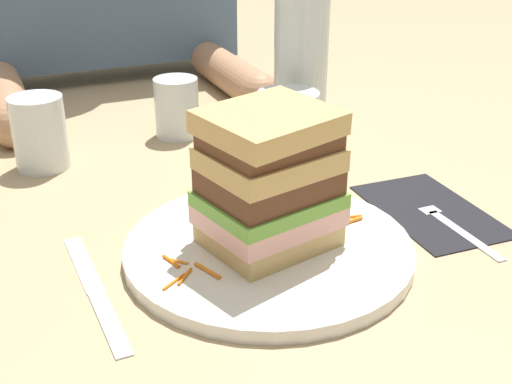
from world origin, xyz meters
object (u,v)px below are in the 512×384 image
at_px(fork, 445,218).
at_px(empty_tumbler_0, 39,133).
at_px(napkin_dark, 432,211).
at_px(knife, 96,293).
at_px(juice_glass, 287,130).
at_px(sandwich, 269,181).
at_px(water_bottle, 302,38).
at_px(empty_tumbler_1, 175,108).
at_px(main_plate, 269,249).

distance_m(fork, empty_tumbler_0, 0.48).
bearing_deg(napkin_dark, knife, -178.10).
bearing_deg(empty_tumbler_0, juice_glass, -18.48).
xyz_separation_m(sandwich, empty_tumbler_0, (-0.17, 0.30, -0.03)).
bearing_deg(empty_tumbler_0, fork, -40.90).
bearing_deg(fork, knife, 178.36).
xyz_separation_m(napkin_dark, water_bottle, (-0.02, 0.27, 0.13)).
xyz_separation_m(sandwich, empty_tumbler_1, (0.02, 0.34, -0.04)).
relative_size(main_plate, empty_tumbler_0, 3.03).
bearing_deg(juice_glass, empty_tumbler_1, 127.39).
bearing_deg(empty_tumbler_0, empty_tumbler_1, 12.31).
bearing_deg(knife, fork, -1.64).
height_order(water_bottle, empty_tumbler_1, water_bottle).
height_order(napkin_dark, fork, fork).
height_order(main_plate, napkin_dark, main_plate).
xyz_separation_m(main_plate, fork, (0.20, -0.01, -0.00)).
height_order(sandwich, empty_tumbler_0, sandwich).
relative_size(sandwich, water_bottle, 0.45).
bearing_deg(water_bottle, napkin_dark, -85.41).
bearing_deg(empty_tumbler_1, water_bottle, -20.83).
bearing_deg(empty_tumbler_0, main_plate, -61.14).
height_order(fork, knife, fork).
xyz_separation_m(sandwich, fork, (0.20, -0.01, -0.07)).
xyz_separation_m(juice_glass, empty_tumbler_0, (-0.29, 0.10, 0.01)).
xyz_separation_m(fork, juice_glass, (-0.08, 0.22, 0.03)).
distance_m(knife, water_bottle, 0.46).
relative_size(napkin_dark, empty_tumbler_1, 2.07).
bearing_deg(water_bottle, empty_tumbler_0, 176.56).
bearing_deg(main_plate, empty_tumbler_0, 118.86).
bearing_deg(main_plate, knife, -179.53).
bearing_deg(empty_tumbler_1, sandwich, -92.68).
relative_size(napkin_dark, fork, 1.01).
bearing_deg(empty_tumbler_0, water_bottle, -3.44).
xyz_separation_m(napkin_dark, knife, (-0.36, -0.01, 0.00)).
bearing_deg(fork, main_plate, 176.62).
bearing_deg(empty_tumbler_1, empty_tumbler_0, -167.69).
distance_m(sandwich, water_bottle, 0.34).
height_order(napkin_dark, knife, same).
bearing_deg(sandwich, fork, -3.28).
distance_m(fork, water_bottle, 0.32).
relative_size(sandwich, empty_tumbler_1, 1.66).
xyz_separation_m(napkin_dark, empty_tumbler_1, (-0.18, 0.33, 0.04)).
bearing_deg(fork, empty_tumbler_1, 116.96).
distance_m(main_plate, knife, 0.16).
distance_m(empty_tumbler_0, empty_tumbler_1, 0.19).
bearing_deg(juice_glass, water_bottle, 53.78).
bearing_deg(water_bottle, main_plate, -121.74).
height_order(main_plate, knife, main_plate).
height_order(main_plate, sandwich, sandwich).
height_order(sandwich, juice_glass, sandwich).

